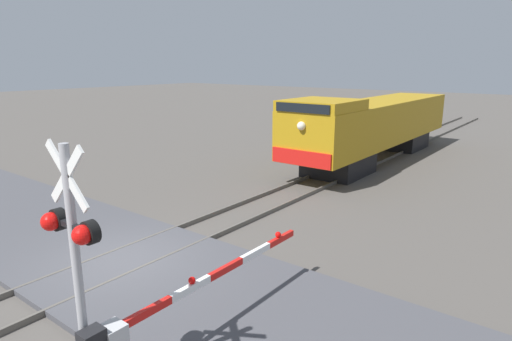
{
  "coord_description": "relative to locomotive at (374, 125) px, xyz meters",
  "views": [
    {
      "loc": [
        9.32,
        -6.3,
        5.23
      ],
      "look_at": [
        1.1,
        4.36,
        1.91
      ],
      "focal_mm": 30.5,
      "sensor_mm": 36.0,
      "label": 1
    }
  ],
  "objects": [
    {
      "name": "ground_plane",
      "position": [
        0.0,
        -16.38,
        -1.97
      ],
      "size": [
        160.0,
        160.0,
        0.0
      ],
      "primitive_type": "plane",
      "color": "#514C47"
    },
    {
      "name": "crossing_gate",
      "position": [
        3.92,
        -18.67,
        -1.1
      ],
      "size": [
        0.36,
        5.63,
        1.4
      ],
      "color": "silver",
      "rests_on": "ground_plane"
    },
    {
      "name": "rail_track_right",
      "position": [
        0.72,
        -16.38,
        -1.89
      ],
      "size": [
        0.08,
        80.0,
        0.15
      ],
      "primitive_type": "cube",
      "color": "#59544C",
      "rests_on": "ground_plane"
    },
    {
      "name": "road_surface",
      "position": [
        0.0,
        -16.38,
        -1.89
      ],
      "size": [
        36.0,
        5.06,
        0.14
      ],
      "primitive_type": "cube",
      "color": "#47474C",
      "rests_on": "ground_plane"
    },
    {
      "name": "crossing_signal",
      "position": [
        3.67,
        -19.68,
        0.66
      ],
      "size": [
        1.18,
        0.33,
        4.2
      ],
      "color": "#ADADB2",
      "rests_on": "ground_plane"
    },
    {
      "name": "rail_track_left",
      "position": [
        -0.72,
        -16.38,
        -1.89
      ],
      "size": [
        0.08,
        80.0,
        0.15
      ],
      "primitive_type": "cube",
      "color": "#59544C",
      "rests_on": "ground_plane"
    },
    {
      "name": "locomotive",
      "position": [
        0.0,
        0.0,
        0.0
      ],
      "size": [
        2.98,
        15.67,
        3.7
      ],
      "color": "black",
      "rests_on": "ground_plane"
    }
  ]
}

